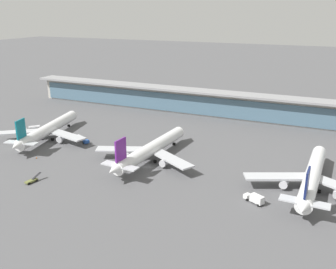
# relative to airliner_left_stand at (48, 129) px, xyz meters

# --- Properties ---
(ground_plane) EXTENTS (1200.00, 1200.00, 0.00)m
(ground_plane) POSITION_rel_airliner_left_stand_xyz_m (60.01, -10.58, -5.06)
(ground_plane) COLOR #515154
(airliner_left_stand) EXTENTS (45.49, 59.97, 16.08)m
(airliner_left_stand) POSITION_rel_airliner_left_stand_xyz_m (0.00, 0.00, 0.00)
(airliner_left_stand) COLOR white
(airliner_left_stand) RESTS_ON ground
(airliner_centre_stand) EXTENTS (46.35, 60.40, 16.08)m
(airliner_centre_stand) POSITION_rel_airliner_left_stand_xyz_m (58.58, -3.90, 0.00)
(airliner_centre_stand) COLOR white
(airliner_centre_stand) RESTS_ON ground
(airliner_right_stand) EXTENTS (46.44, 60.32, 16.08)m
(airliner_right_stand) POSITION_rel_airliner_left_stand_xyz_m (122.93, -4.86, 0.00)
(airliner_right_stand) COLOR white
(airliner_right_stand) RESTS_ON ground
(service_truck_near_nose_olive) EXTENTS (2.62, 6.93, 2.70)m
(service_truck_near_nose_olive) POSITION_rel_airliner_left_stand_xyz_m (28.11, -41.40, -4.25)
(service_truck_near_nose_olive) COLOR olive
(service_truck_near_nose_olive) RESTS_ON ground
(service_truck_under_wing_blue) EXTENTS (8.75, 5.63, 2.95)m
(service_truck_under_wing_blue) POSITION_rel_airliner_left_stand_xyz_m (17.73, 3.54, -3.36)
(service_truck_under_wing_blue) COLOR #234C9E
(service_truck_under_wing_blue) RESTS_ON ground
(service_truck_mid_apron_grey) EXTENTS (7.25, 8.03, 2.95)m
(service_truck_mid_apron_grey) POSITION_rel_airliner_left_stand_xyz_m (-16.69, 6.74, -3.36)
(service_truck_mid_apron_grey) COLOR gray
(service_truck_mid_apron_grey) RESTS_ON ground
(service_truck_by_tail_white) EXTENTS (7.53, 5.44, 3.10)m
(service_truck_by_tail_white) POSITION_rel_airliner_left_stand_xyz_m (106.85, -23.04, -3.37)
(service_truck_by_tail_white) COLOR silver
(service_truck_by_tail_white) RESTS_ON ground
(terminal_building) EXTENTS (250.94, 12.80, 15.20)m
(terminal_building) POSITION_rel_airliner_left_stand_xyz_m (60.01, 75.90, 2.80)
(terminal_building) COLOR #B2ADA3
(terminal_building) RESTS_ON ground
(safety_cone_alpha) EXTENTS (0.62, 0.62, 0.70)m
(safety_cone_alpha) POSITION_rel_airliner_left_stand_xyz_m (12.63, -22.14, -4.75)
(safety_cone_alpha) COLOR orange
(safety_cone_alpha) RESTS_ON ground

